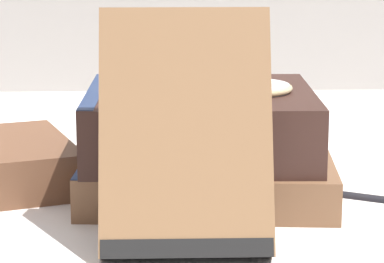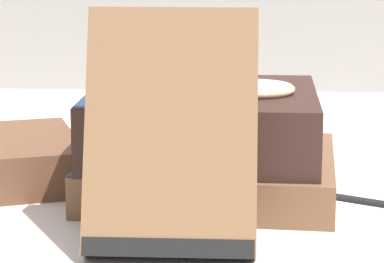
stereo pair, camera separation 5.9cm
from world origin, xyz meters
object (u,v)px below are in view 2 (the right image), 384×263
object	(u,v)px
book_flat_top	(196,122)
book_leaning_front	(171,140)
pocket_watch	(256,89)
reading_glasses	(161,149)
book_flat_bottom	(205,173)

from	to	relation	value
book_flat_top	book_leaning_front	size ratio (longest dim) A/B	1.14
pocket_watch	reading_glasses	bearing A→B (deg)	121.74
book_flat_bottom	book_flat_top	world-z (taller)	book_flat_top
reading_glasses	book_leaning_front	bearing A→B (deg)	-86.57
book_flat_bottom	reading_glasses	size ratio (longest dim) A/B	2.06
book_flat_bottom	book_flat_top	size ratio (longest dim) A/B	1.14
book_flat_bottom	book_flat_top	xyz separation A→B (m)	(-0.01, -0.00, 0.04)
book_leaning_front	reading_glasses	bearing A→B (deg)	96.60
book_flat_bottom	book_leaning_front	size ratio (longest dim) A/B	1.30
book_leaning_front	book_flat_top	bearing A→B (deg)	85.75
book_flat_top	reading_glasses	xyz separation A→B (m)	(-0.04, 0.13, -0.06)
pocket_watch	book_flat_bottom	bearing A→B (deg)	170.43
book_flat_top	reading_glasses	bearing A→B (deg)	107.87
reading_glasses	book_flat_top	bearing A→B (deg)	-76.50
book_flat_top	book_leaning_front	xyz separation A→B (m)	(-0.01, -0.13, 0.02)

